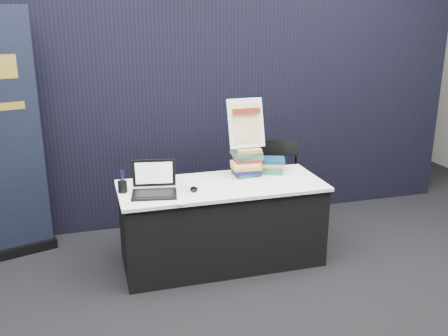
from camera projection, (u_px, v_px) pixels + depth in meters
floor at (240, 291)px, 4.10m from camera, size 8.00×8.00×0.00m
wall_back at (157, 44)px, 7.25m from camera, size 8.00×0.02×3.50m
drape_partition at (194, 112)px, 5.21m from camera, size 6.00×0.08×2.40m
display_table at (222, 223)px, 4.49m from camera, size 1.80×0.75×0.75m
laptop at (153, 186)px, 4.13m from camera, size 0.40×0.35×0.27m
mouse at (194, 189)px, 4.21m from camera, size 0.08×0.11×0.03m
brochure_left at (155, 199)px, 4.03m from camera, size 0.36×0.28×0.00m
brochure_mid at (169, 199)px, 4.02m from camera, size 0.36×0.32×0.00m
brochure_right at (174, 191)px, 4.20m from camera, size 0.32×0.25×0.00m
pen_cup at (123, 187)px, 4.17m from camera, size 0.10×0.10×0.10m
book_stack_tall at (247, 162)px, 4.59m from camera, size 0.25×0.19×0.26m
book_stack_short at (271, 165)px, 4.69m from camera, size 0.28×0.25×0.14m
info_sign at (246, 124)px, 4.51m from camera, size 0.34×0.17×0.46m
stacking_chair at (283, 184)px, 5.08m from camera, size 0.56×0.58×0.94m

